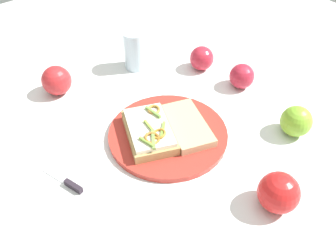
{
  "coord_description": "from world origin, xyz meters",
  "views": [
    {
      "loc": [
        0.47,
        -0.39,
        0.61
      ],
      "look_at": [
        0.0,
        0.0,
        0.03
      ],
      "focal_mm": 37.91,
      "sensor_mm": 36.0,
      "label": 1
    }
  ],
  "objects_px": {
    "bread_slice_side": "(186,125)",
    "apple_0": "(242,76)",
    "apple_1": "(296,121)",
    "knife": "(68,183)",
    "sandwich": "(149,131)",
    "drinking_glass": "(135,50)",
    "apple_3": "(202,58)",
    "apple_4": "(57,80)",
    "plate": "(168,134)",
    "apple_2": "(279,193)"
  },
  "relations": [
    {
      "from": "apple_1",
      "to": "knife",
      "type": "bearing_deg",
      "value": -112.39
    },
    {
      "from": "sandwich",
      "to": "drinking_glass",
      "type": "xyz_separation_m",
      "value": [
        -0.28,
        0.16,
        0.03
      ]
    },
    {
      "from": "sandwich",
      "to": "apple_3",
      "type": "relative_size",
      "value": 2.63
    },
    {
      "from": "sandwich",
      "to": "apple_4",
      "type": "distance_m",
      "value": 0.32
    },
    {
      "from": "bread_slice_side",
      "to": "apple_2",
      "type": "relative_size",
      "value": 1.97
    },
    {
      "from": "apple_1",
      "to": "drinking_glass",
      "type": "distance_m",
      "value": 0.5
    },
    {
      "from": "bread_slice_side",
      "to": "apple_4",
      "type": "relative_size",
      "value": 2.02
    },
    {
      "from": "bread_slice_side",
      "to": "knife",
      "type": "relative_size",
      "value": 1.46
    },
    {
      "from": "apple_4",
      "to": "apple_3",
      "type": "bearing_deg",
      "value": 66.71
    },
    {
      "from": "bread_slice_side",
      "to": "sandwich",
      "type": "bearing_deg",
      "value": 86.66
    },
    {
      "from": "apple_0",
      "to": "apple_1",
      "type": "xyz_separation_m",
      "value": [
        0.21,
        -0.04,
        0.0
      ]
    },
    {
      "from": "apple_1",
      "to": "apple_2",
      "type": "height_order",
      "value": "apple_2"
    },
    {
      "from": "plate",
      "to": "apple_0",
      "type": "xyz_separation_m",
      "value": [
        -0.02,
        0.29,
        0.03
      ]
    },
    {
      "from": "apple_1",
      "to": "knife",
      "type": "xyz_separation_m",
      "value": [
        -0.21,
        -0.5,
        -0.03
      ]
    },
    {
      "from": "apple_0",
      "to": "sandwich",
      "type": "bearing_deg",
      "value": -88.72
    },
    {
      "from": "sandwich",
      "to": "apple_0",
      "type": "height_order",
      "value": "apple_0"
    },
    {
      "from": "bread_slice_side",
      "to": "apple_0",
      "type": "xyz_separation_m",
      "value": [
        -0.04,
        0.25,
        0.01
      ]
    },
    {
      "from": "apple_3",
      "to": "drinking_glass",
      "type": "distance_m",
      "value": 0.2
    },
    {
      "from": "apple_3",
      "to": "apple_4",
      "type": "relative_size",
      "value": 0.89
    },
    {
      "from": "apple_3",
      "to": "knife",
      "type": "height_order",
      "value": "apple_3"
    },
    {
      "from": "apple_3",
      "to": "apple_0",
      "type": "bearing_deg",
      "value": 9.79
    },
    {
      "from": "apple_4",
      "to": "bread_slice_side",
      "type": "bearing_deg",
      "value": 25.38
    },
    {
      "from": "plate",
      "to": "apple_2",
      "type": "distance_m",
      "value": 0.29
    },
    {
      "from": "apple_0",
      "to": "apple_4",
      "type": "xyz_separation_m",
      "value": [
        -0.3,
        -0.41,
        0.01
      ]
    },
    {
      "from": "apple_4",
      "to": "knife",
      "type": "height_order",
      "value": "apple_4"
    },
    {
      "from": "plate",
      "to": "apple_4",
      "type": "relative_size",
      "value": 3.56
    },
    {
      "from": "plate",
      "to": "drinking_glass",
      "type": "bearing_deg",
      "value": 158.01
    },
    {
      "from": "knife",
      "to": "apple_3",
      "type": "bearing_deg",
      "value": -91.64
    },
    {
      "from": "apple_0",
      "to": "apple_3",
      "type": "xyz_separation_m",
      "value": [
        -0.14,
        -0.02,
        0.0
      ]
    },
    {
      "from": "knife",
      "to": "sandwich",
      "type": "bearing_deg",
      "value": -107.76
    },
    {
      "from": "apple_3",
      "to": "plate",
      "type": "bearing_deg",
      "value": -58.51
    },
    {
      "from": "bread_slice_side",
      "to": "drinking_glass",
      "type": "xyz_separation_m",
      "value": [
        -0.31,
        0.08,
        0.03
      ]
    },
    {
      "from": "apple_1",
      "to": "sandwich",
      "type": "bearing_deg",
      "value": -125.27
    },
    {
      "from": "sandwich",
      "to": "apple_1",
      "type": "height_order",
      "value": "apple_1"
    },
    {
      "from": "apple_1",
      "to": "knife",
      "type": "distance_m",
      "value": 0.54
    },
    {
      "from": "apple_1",
      "to": "apple_3",
      "type": "distance_m",
      "value": 0.35
    },
    {
      "from": "apple_0",
      "to": "apple_3",
      "type": "height_order",
      "value": "apple_3"
    },
    {
      "from": "apple_1",
      "to": "drinking_glass",
      "type": "xyz_separation_m",
      "value": [
        -0.48,
        -0.13,
        0.02
      ]
    },
    {
      "from": "apple_2",
      "to": "apple_0",
      "type": "bearing_deg",
      "value": 141.79
    },
    {
      "from": "apple_1",
      "to": "apple_4",
      "type": "bearing_deg",
      "value": -144.46
    },
    {
      "from": "sandwich",
      "to": "apple_1",
      "type": "xyz_separation_m",
      "value": [
        0.2,
        0.29,
        0.01
      ]
    },
    {
      "from": "apple_4",
      "to": "drinking_glass",
      "type": "distance_m",
      "value": 0.24
    },
    {
      "from": "drinking_glass",
      "to": "sandwich",
      "type": "bearing_deg",
      "value": -30.16
    },
    {
      "from": "apple_2",
      "to": "apple_3",
      "type": "relative_size",
      "value": 1.16
    },
    {
      "from": "plate",
      "to": "apple_0",
      "type": "height_order",
      "value": "apple_0"
    },
    {
      "from": "apple_0",
      "to": "apple_1",
      "type": "bearing_deg",
      "value": -11.56
    },
    {
      "from": "sandwich",
      "to": "apple_0",
      "type": "relative_size",
      "value": 2.69
    },
    {
      "from": "bread_slice_side",
      "to": "apple_3",
      "type": "bearing_deg",
      "value": -31.27
    },
    {
      "from": "apple_3",
      "to": "sandwich",
      "type": "bearing_deg",
      "value": -64.76
    },
    {
      "from": "sandwich",
      "to": "bread_slice_side",
      "type": "xyz_separation_m",
      "value": [
        0.04,
        0.08,
        -0.01
      ]
    }
  ]
}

